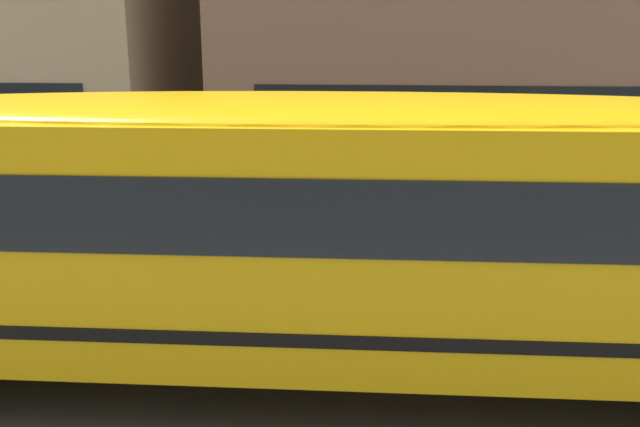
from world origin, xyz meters
TOP-DOWN VIEW (x-y plane):
  - ground_plane at (0.00, 0.00)m, footprint 400.00×400.00m
  - sidewalk_far at (0.00, 7.12)m, footprint 120.00×3.00m
  - lane_centreline at (0.00, 0.00)m, footprint 110.00×0.16m
  - school_bus at (-3.08, -1.50)m, footprint 13.58×3.23m

SIDE VIEW (x-z plane):
  - ground_plane at x=0.00m, z-range 0.00..0.00m
  - lane_centreline at x=0.00m, z-range 0.00..0.01m
  - sidewalk_far at x=0.00m, z-range 0.00..0.01m
  - school_bus at x=-3.08m, z-range 0.28..3.31m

